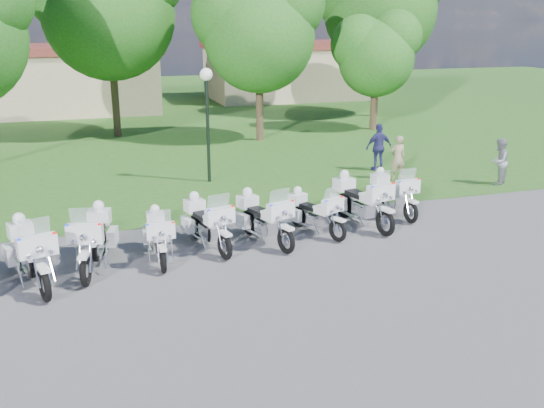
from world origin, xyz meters
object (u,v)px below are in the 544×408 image
object	(u,v)px
motorcycle_2	(94,238)
motorcycle_8	(393,193)
bystander_a	(398,158)
motorcycle_7	(361,200)
motorcycle_4	(207,222)
bystander_c	(379,147)
motorcycle_3	(158,235)
bystander_b	(499,162)
motorcycle_6	(314,212)
motorcycle_1	(30,252)
lamp_post	(207,97)
motorcycle_5	(263,217)

from	to	relation	value
motorcycle_2	motorcycle_8	world-z (taller)	motorcycle_2
bystander_a	motorcycle_7	bearing A→B (deg)	51.64
motorcycle_4	bystander_c	world-z (taller)	bystander_c
motorcycle_3	bystander_c	world-z (taller)	bystander_c
motorcycle_8	bystander_b	xyz separation A→B (m)	(5.22, 1.91, 0.17)
motorcycle_6	bystander_b	size ratio (longest dim) A/B	1.24
motorcycle_6	motorcycle_2	bearing A→B (deg)	-15.89
motorcycle_1	motorcycle_3	bearing A→B (deg)	175.92
bystander_b	motorcycle_4	bearing A→B (deg)	-20.63
motorcycle_8	bystander_b	size ratio (longest dim) A/B	1.42
lamp_post	bystander_a	world-z (taller)	lamp_post
motorcycle_1	motorcycle_3	world-z (taller)	motorcycle_1
bystander_b	motorcycle_3	bearing A→B (deg)	-20.28
motorcycle_1	bystander_b	world-z (taller)	motorcycle_1
motorcycle_1	motorcycle_4	world-z (taller)	motorcycle_1
motorcycle_1	motorcycle_6	bearing A→B (deg)	173.62
bystander_a	bystander_b	distance (m)	3.51
motorcycle_8	motorcycle_3	bearing A→B (deg)	7.13
motorcycle_6	bystander_b	distance (m)	8.58
bystander_c	lamp_post	bearing A→B (deg)	-3.59
motorcycle_3	motorcycle_4	world-z (taller)	motorcycle_4
motorcycle_6	bystander_c	size ratio (longest dim) A/B	1.12
motorcycle_1	motorcycle_5	bearing A→B (deg)	173.63
motorcycle_5	bystander_b	bearing A→B (deg)	-179.96
motorcycle_3	motorcycle_8	bearing A→B (deg)	-166.29
motorcycle_1	bystander_a	bearing A→B (deg)	-170.90
motorcycle_3	motorcycle_4	bearing A→B (deg)	-159.82
motorcycle_1	motorcycle_6	xyz separation A→B (m)	(7.18, 1.22, -0.13)
motorcycle_4	bystander_b	xyz separation A→B (m)	(11.12, 2.99, 0.15)
motorcycle_2	motorcycle_8	size ratio (longest dim) A/B	1.08
motorcycle_3	bystander_c	size ratio (longest dim) A/B	1.19
motorcycle_5	motorcycle_7	bearing A→B (deg)	171.83
motorcycle_3	bystander_b	size ratio (longest dim) A/B	1.32
motorcycle_5	bystander_c	xyz separation A→B (m)	(6.57, 6.26, 0.23)
lamp_post	bystander_c	size ratio (longest dim) A/B	2.23
motorcycle_5	lamp_post	size ratio (longest dim) A/B	0.58
motorcycle_7	lamp_post	size ratio (longest dim) A/B	0.64
motorcycle_3	bystander_b	xyz separation A→B (m)	(12.40, 3.42, 0.21)
motorcycle_2	bystander_c	size ratio (longest dim) A/B	1.39
motorcycle_4	lamp_post	distance (m)	7.04
bystander_b	bystander_c	bearing A→B (deg)	-81.86
motorcycle_5	motorcycle_4	bearing A→B (deg)	-20.53
motorcycle_1	motorcycle_2	size ratio (longest dim) A/B	1.00
bystander_c	motorcycle_7	bearing A→B (deg)	57.41
motorcycle_3	motorcycle_5	distance (m)	2.79
bystander_a	lamp_post	bearing A→B (deg)	-13.86
motorcycle_6	motorcycle_8	xyz separation A→B (m)	(2.88, 0.90, 0.05)
motorcycle_5	motorcycle_2	bearing A→B (deg)	-11.91
lamp_post	bystander_c	bearing A→B (deg)	-2.43
motorcycle_4	bystander_c	distance (m)	10.15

